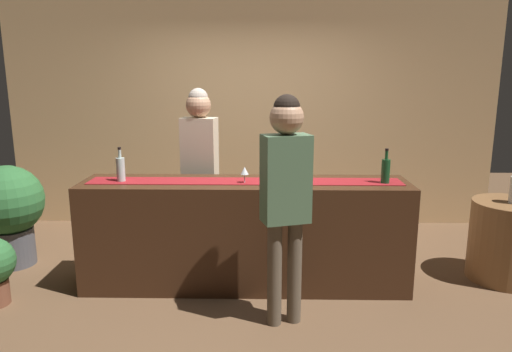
{
  "coord_description": "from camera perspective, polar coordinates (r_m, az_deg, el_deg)",
  "views": [
    {
      "loc": [
        0.17,
        -4.01,
        1.89
      ],
      "look_at": [
        0.1,
        0.0,
        1.01
      ],
      "focal_mm": 33.21,
      "sensor_mm": 36.0,
      "label": 1
    }
  ],
  "objects": [
    {
      "name": "wine_bottle_amber",
      "position": [
        4.09,
        2.64,
        0.84
      ],
      "size": [
        0.07,
        0.07,
        0.3
      ],
      "color": "brown",
      "rests_on": "bar_counter"
    },
    {
      "name": "bartender",
      "position": [
        4.71,
        -6.8,
        2.45
      ],
      "size": [
        0.37,
        0.25,
        1.75
      ],
      "rotation": [
        0.0,
        0.0,
        2.99
      ],
      "color": "#26262B",
      "rests_on": "ground"
    },
    {
      "name": "wine_bottle_green",
      "position": [
        4.18,
        15.35,
        0.64
      ],
      "size": [
        0.07,
        0.07,
        0.3
      ],
      "color": "#194723",
      "rests_on": "bar_counter"
    },
    {
      "name": "counter_runner_cloth",
      "position": [
        4.12,
        -1.34,
        -0.63
      ],
      "size": [
        2.72,
        0.28,
        0.01
      ],
      "primitive_type": "cube",
      "color": "maroon",
      "rests_on": "bar_counter"
    },
    {
      "name": "round_side_table",
      "position": [
        4.98,
        28.08,
        -6.91
      ],
      "size": [
        0.68,
        0.68,
        0.74
      ],
      "primitive_type": "cylinder",
      "color": "brown",
      "rests_on": "ground"
    },
    {
      "name": "bar_counter",
      "position": [
        4.26,
        -1.31,
        -6.98
      ],
      "size": [
        2.86,
        0.6,
        0.96
      ],
      "primitive_type": "cube",
      "color": "#3D2314",
      "rests_on": "ground"
    },
    {
      "name": "potted_plant_tall",
      "position": [
        5.26,
        -27.7,
        -3.47
      ],
      "size": [
        0.69,
        0.69,
        1.01
      ],
      "color": "#4C4C51",
      "rests_on": "ground"
    },
    {
      "name": "wine_bottle_clear",
      "position": [
        4.26,
        -15.99,
        0.84
      ],
      "size": [
        0.07,
        0.07,
        0.3
      ],
      "color": "#B2C6C1",
      "rests_on": "bar_counter"
    },
    {
      "name": "wine_glass_mid_counter",
      "position": [
        4.04,
        -1.37,
        0.58
      ],
      "size": [
        0.07,
        0.07,
        0.14
      ],
      "color": "silver",
      "rests_on": "bar_counter"
    },
    {
      "name": "back_wall",
      "position": [
        5.93,
        -0.59,
        8.09
      ],
      "size": [
        6.0,
        0.12,
        2.9
      ],
      "primitive_type": "cube",
      "color": "tan",
      "rests_on": "ground"
    },
    {
      "name": "customer_sipping",
      "position": [
        3.44,
        3.6,
        -1.19
      ],
      "size": [
        0.38,
        0.29,
        1.74
      ],
      "rotation": [
        0.0,
        0.0,
        0.3
      ],
      "color": "brown",
      "rests_on": "ground"
    },
    {
      "name": "ground_plane",
      "position": [
        4.44,
        -1.28,
        -12.84
      ],
      "size": [
        10.0,
        10.0,
        0.0
      ],
      "primitive_type": "plane",
      "color": "brown"
    },
    {
      "name": "wine_glass_near_customer",
      "position": [
        4.01,
        5.27,
        0.46
      ],
      "size": [
        0.07,
        0.07,
        0.14
      ],
      "color": "silver",
      "rests_on": "bar_counter"
    }
  ]
}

